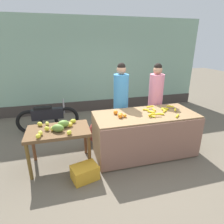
% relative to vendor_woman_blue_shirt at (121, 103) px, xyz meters
% --- Properties ---
extents(ground_plane, '(24.00, 24.00, 0.00)m').
position_rel_vendor_woman_blue_shirt_xyz_m(ground_plane, '(-0.06, -0.71, -0.94)').
color(ground_plane, '#665B4C').
extents(market_wall_back, '(7.28, 0.23, 3.04)m').
position_rel_vendor_woman_blue_shirt_xyz_m(market_wall_back, '(-0.06, 2.37, 0.55)').
color(market_wall_back, '#8CB299').
rests_on(market_wall_back, ground).
extents(fruit_stall_counter, '(2.09, 0.94, 0.90)m').
position_rel_vendor_woman_blue_shirt_xyz_m(fruit_stall_counter, '(0.31, -0.72, -0.49)').
color(fruit_stall_counter, olive).
rests_on(fruit_stall_counter, ground).
extents(side_table_wooden, '(1.14, 0.69, 0.76)m').
position_rel_vendor_woman_blue_shirt_xyz_m(side_table_wooden, '(-1.43, -0.71, -0.27)').
color(side_table_wooden, brown).
rests_on(side_table_wooden, ground).
extents(banana_bunch_pile, '(0.77, 0.66, 0.07)m').
position_rel_vendor_woman_blue_shirt_xyz_m(banana_bunch_pile, '(0.64, -0.70, -0.01)').
color(banana_bunch_pile, yellow).
rests_on(banana_bunch_pile, fruit_stall_counter).
extents(orange_pile, '(0.21, 0.30, 0.09)m').
position_rel_vendor_woman_blue_shirt_xyz_m(orange_pile, '(-0.25, -0.72, 0.01)').
color(orange_pile, orange).
rests_on(orange_pile, fruit_stall_counter).
extents(mango_papaya_pile, '(0.75, 0.63, 0.14)m').
position_rel_vendor_woman_blue_shirt_xyz_m(mango_papaya_pile, '(-1.42, -0.71, -0.11)').
color(mango_papaya_pile, yellow).
rests_on(mango_papaya_pile, side_table_wooden).
extents(vendor_woman_blue_shirt, '(0.34, 0.34, 1.86)m').
position_rel_vendor_woman_blue_shirt_xyz_m(vendor_woman_blue_shirt, '(0.00, 0.00, 0.00)').
color(vendor_woman_blue_shirt, '#33333D').
rests_on(vendor_woman_blue_shirt, ground).
extents(vendor_woman_pink_shirt, '(0.34, 0.34, 1.83)m').
position_rel_vendor_woman_blue_shirt_xyz_m(vendor_woman_pink_shirt, '(0.87, -0.03, -0.02)').
color(vendor_woman_pink_shirt, '#33333D').
rests_on(vendor_woman_pink_shirt, ground).
extents(parked_motorcycle, '(1.60, 0.18, 0.88)m').
position_rel_vendor_woman_blue_shirt_xyz_m(parked_motorcycle, '(-1.72, 0.91, -0.54)').
color(parked_motorcycle, black).
rests_on(parked_motorcycle, ground).
extents(produce_crate, '(0.51, 0.42, 0.26)m').
position_rel_vendor_woman_blue_shirt_xyz_m(produce_crate, '(-1.04, -1.24, -0.81)').
color(produce_crate, gold).
rests_on(produce_crate, ground).
extents(produce_sack, '(0.41, 0.36, 0.54)m').
position_rel_vendor_woman_blue_shirt_xyz_m(produce_sack, '(-0.61, -0.04, -0.67)').
color(produce_sack, maroon).
rests_on(produce_sack, ground).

